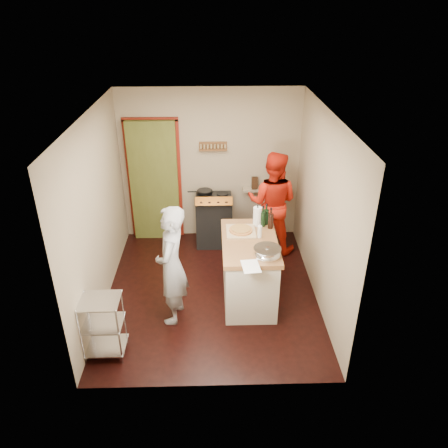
% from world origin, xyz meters
% --- Properties ---
extents(floor, '(3.50, 3.50, 0.00)m').
position_xyz_m(floor, '(0.00, 0.00, 0.00)').
color(floor, black).
rests_on(floor, ground).
extents(back_wall, '(3.00, 0.44, 2.60)m').
position_xyz_m(back_wall, '(-0.64, 1.78, 1.13)').
color(back_wall, gray).
rests_on(back_wall, ground).
extents(left_wall, '(0.04, 3.50, 2.60)m').
position_xyz_m(left_wall, '(-1.50, 0.00, 1.30)').
color(left_wall, gray).
rests_on(left_wall, ground).
extents(right_wall, '(0.04, 3.50, 2.60)m').
position_xyz_m(right_wall, '(1.50, 0.00, 1.30)').
color(right_wall, gray).
rests_on(right_wall, ground).
extents(ceiling, '(3.00, 3.50, 0.02)m').
position_xyz_m(ceiling, '(0.00, 0.00, 2.61)').
color(ceiling, white).
rests_on(ceiling, back_wall).
extents(stove, '(0.60, 0.63, 1.00)m').
position_xyz_m(stove, '(0.05, 1.42, 0.45)').
color(stove, black).
rests_on(stove, ground).
extents(wire_shelving, '(0.48, 0.40, 0.80)m').
position_xyz_m(wire_shelving, '(-1.28, -1.20, 0.44)').
color(wire_shelving, silver).
rests_on(wire_shelving, ground).
extents(island, '(0.74, 1.42, 1.26)m').
position_xyz_m(island, '(0.53, -0.16, 0.50)').
color(island, beige).
rests_on(island, ground).
extents(person_stripe, '(0.47, 0.65, 1.64)m').
position_xyz_m(person_stripe, '(-0.50, -0.56, 0.82)').
color(person_stripe, '#A8A8AC').
rests_on(person_stripe, ground).
extents(person_red, '(1.00, 0.88, 1.72)m').
position_xyz_m(person_red, '(1.00, 1.20, 0.86)').
color(person_red, red).
rests_on(person_red, ground).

